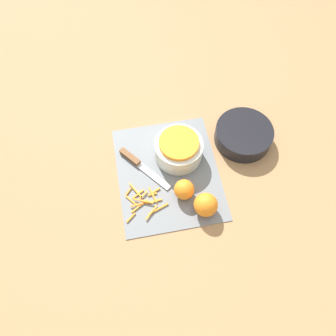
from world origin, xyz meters
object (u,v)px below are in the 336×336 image
(bowl_dark, at_px, (243,135))
(knife, at_px, (136,161))
(orange_right, at_px, (206,205))
(orange_left, at_px, (184,190))
(bowl_speckled, at_px, (179,149))

(bowl_dark, distance_m, knife, 0.39)
(orange_right, bearing_deg, orange_left, -140.09)
(knife, xyz_separation_m, orange_left, (0.15, 0.14, 0.03))
(bowl_speckled, bearing_deg, orange_right, 11.48)
(bowl_dark, xyz_separation_m, orange_left, (0.18, -0.25, 0.01))
(knife, height_order, orange_right, orange_right)
(bowl_speckled, distance_m, knife, 0.16)
(bowl_speckled, xyz_separation_m, bowl_dark, (-0.03, 0.24, -0.02))
(bowl_dark, xyz_separation_m, orange_right, (0.24, -0.20, 0.01))
(knife, distance_m, orange_right, 0.29)
(bowl_dark, height_order, knife, bowl_dark)
(bowl_dark, height_order, orange_right, orange_right)
(bowl_dark, bearing_deg, orange_left, -55.36)
(orange_right, bearing_deg, bowl_speckled, -168.52)
(knife, bearing_deg, orange_left, 4.67)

